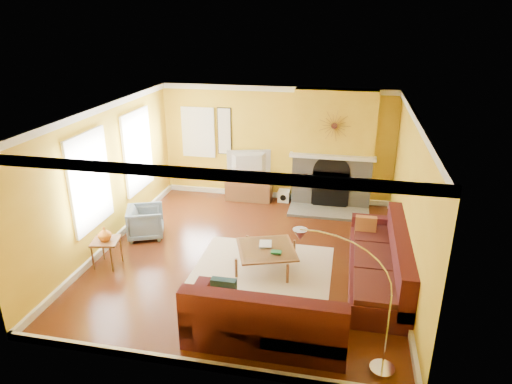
% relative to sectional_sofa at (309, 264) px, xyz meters
% --- Properties ---
extents(floor, '(5.50, 6.00, 0.02)m').
position_rel_sectional_sofa_xyz_m(floor, '(-1.20, 0.85, -0.46)').
color(floor, '#622B14').
rests_on(floor, ground).
extents(ceiling, '(5.50, 6.00, 0.02)m').
position_rel_sectional_sofa_xyz_m(ceiling, '(-1.20, 0.85, 2.26)').
color(ceiling, white).
rests_on(ceiling, ground).
extents(wall_back, '(5.50, 0.02, 2.70)m').
position_rel_sectional_sofa_xyz_m(wall_back, '(-1.20, 3.86, 0.90)').
color(wall_back, yellow).
rests_on(wall_back, ground).
extents(wall_front, '(5.50, 0.02, 2.70)m').
position_rel_sectional_sofa_xyz_m(wall_front, '(-1.20, -2.16, 0.90)').
color(wall_front, yellow).
rests_on(wall_front, ground).
extents(wall_left, '(0.02, 6.00, 2.70)m').
position_rel_sectional_sofa_xyz_m(wall_left, '(-3.96, 0.85, 0.90)').
color(wall_left, yellow).
rests_on(wall_left, ground).
extents(wall_right, '(0.02, 6.00, 2.70)m').
position_rel_sectional_sofa_xyz_m(wall_right, '(1.56, 0.85, 0.90)').
color(wall_right, yellow).
rests_on(wall_right, ground).
extents(baseboard, '(5.50, 6.00, 0.12)m').
position_rel_sectional_sofa_xyz_m(baseboard, '(-1.20, 0.85, -0.39)').
color(baseboard, white).
rests_on(baseboard, floor).
extents(crown_molding, '(5.50, 6.00, 0.12)m').
position_rel_sectional_sofa_xyz_m(crown_molding, '(-1.20, 0.85, 2.19)').
color(crown_molding, white).
rests_on(crown_molding, ceiling).
extents(window_left_near, '(0.06, 1.22, 1.72)m').
position_rel_sectional_sofa_xyz_m(window_left_near, '(-3.92, 2.15, 1.05)').
color(window_left_near, white).
rests_on(window_left_near, wall_left).
extents(window_left_far, '(0.06, 1.22, 1.72)m').
position_rel_sectional_sofa_xyz_m(window_left_far, '(-3.92, 0.25, 1.05)').
color(window_left_far, white).
rests_on(window_left_far, wall_left).
extents(window_back, '(0.82, 0.06, 1.22)m').
position_rel_sectional_sofa_xyz_m(window_back, '(-3.10, 3.81, 1.10)').
color(window_back, white).
rests_on(window_back, wall_back).
extents(wall_art, '(0.34, 0.04, 1.14)m').
position_rel_sectional_sofa_xyz_m(wall_art, '(-2.45, 3.82, 1.15)').
color(wall_art, white).
rests_on(wall_art, wall_back).
extents(fireplace, '(1.80, 0.40, 2.70)m').
position_rel_sectional_sofa_xyz_m(fireplace, '(0.15, 3.65, 0.90)').
color(fireplace, gray).
rests_on(fireplace, floor).
extents(mantel, '(1.92, 0.22, 0.08)m').
position_rel_sectional_sofa_xyz_m(mantel, '(0.15, 3.41, 0.80)').
color(mantel, white).
rests_on(mantel, fireplace).
extents(hearth, '(1.80, 0.70, 0.06)m').
position_rel_sectional_sofa_xyz_m(hearth, '(0.15, 3.10, -0.42)').
color(hearth, gray).
rests_on(hearth, floor).
extents(sunburst, '(0.70, 0.04, 0.70)m').
position_rel_sectional_sofa_xyz_m(sunburst, '(0.15, 3.42, 1.50)').
color(sunburst, olive).
rests_on(sunburst, fireplace).
extents(rug, '(2.40, 1.80, 0.02)m').
position_rel_sectional_sofa_xyz_m(rug, '(-0.85, 0.55, -0.44)').
color(rug, beige).
rests_on(rug, floor).
extents(sectional_sofa, '(3.10, 3.70, 0.90)m').
position_rel_sectional_sofa_xyz_m(sectional_sofa, '(0.00, 0.00, 0.00)').
color(sectional_sofa, '#4D181D').
rests_on(sectional_sofa, floor).
extents(coffee_table, '(1.25, 1.25, 0.39)m').
position_rel_sectional_sofa_xyz_m(coffee_table, '(-0.80, 0.50, -0.26)').
color(coffee_table, white).
rests_on(coffee_table, floor).
extents(media_console, '(1.10, 0.49, 0.60)m').
position_rel_sectional_sofa_xyz_m(media_console, '(-1.80, 3.60, -0.15)').
color(media_console, brown).
rests_on(media_console, floor).
extents(tv, '(1.05, 0.43, 0.61)m').
position_rel_sectional_sofa_xyz_m(tv, '(-1.80, 3.60, 0.46)').
color(tv, black).
rests_on(tv, media_console).
extents(subwoofer, '(0.27, 0.27, 0.27)m').
position_rel_sectional_sofa_xyz_m(subwoofer, '(-0.95, 3.63, -0.31)').
color(subwoofer, white).
rests_on(subwoofer, floor).
extents(armchair, '(0.90, 0.89, 0.64)m').
position_rel_sectional_sofa_xyz_m(armchair, '(-3.40, 1.20, -0.13)').
color(armchair, slate).
rests_on(armchair, floor).
extents(side_table, '(0.54, 0.54, 0.50)m').
position_rel_sectional_sofa_xyz_m(side_table, '(-3.60, 0.00, -0.20)').
color(side_table, brown).
rests_on(side_table, floor).
extents(vase, '(0.31, 0.31, 0.25)m').
position_rel_sectional_sofa_xyz_m(vase, '(-3.60, 0.00, 0.18)').
color(vase, orange).
rests_on(vase, side_table).
extents(book, '(0.26, 0.33, 0.03)m').
position_rel_sectional_sofa_xyz_m(book, '(-0.95, 0.60, -0.05)').
color(book, white).
rests_on(book, coffee_table).
extents(arc_lamp, '(1.22, 0.36, 1.88)m').
position_rel_sectional_sofa_xyz_m(arc_lamp, '(0.59, -1.70, 0.49)').
color(arc_lamp, silver).
rests_on(arc_lamp, floor).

